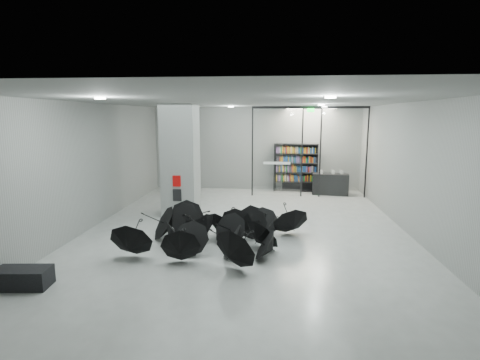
# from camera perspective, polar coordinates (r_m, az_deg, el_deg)

# --- Properties ---
(room) EXTENTS (14.00, 14.02, 4.01)m
(room) POSITION_cam_1_polar(r_m,az_deg,el_deg) (11.11, 0.86, 6.01)
(room) COLOR gray
(room) RESTS_ON ground
(column) EXTENTS (1.20, 1.20, 4.00)m
(column) POSITION_cam_1_polar(r_m,az_deg,el_deg) (13.56, -9.12, 3.00)
(column) COLOR slate
(column) RESTS_ON ground
(fire_cabinet) EXTENTS (0.28, 0.04, 0.38)m
(fire_cabinet) POSITION_cam_1_polar(r_m,az_deg,el_deg) (13.06, -9.71, -0.16)
(fire_cabinet) COLOR #A50A07
(fire_cabinet) RESTS_ON column
(info_panel) EXTENTS (0.30, 0.03, 0.42)m
(info_panel) POSITION_cam_1_polar(r_m,az_deg,el_deg) (13.16, -9.64, -2.30)
(info_panel) COLOR black
(info_panel) RESTS_ON column
(exit_sign) EXTENTS (0.30, 0.06, 0.15)m
(exit_sign) POSITION_cam_1_polar(r_m,az_deg,el_deg) (16.43, 10.80, 10.49)
(exit_sign) COLOR #0CE533
(exit_sign) RESTS_ON room
(glass_partition) EXTENTS (5.06, 0.08, 4.00)m
(glass_partition) POSITION_cam_1_polar(r_m,az_deg,el_deg) (16.69, 10.53, 4.85)
(glass_partition) COLOR silver
(glass_partition) RESTS_ON ground
(bench) EXTENTS (1.33, 0.68, 0.41)m
(bench) POSITION_cam_1_polar(r_m,az_deg,el_deg) (9.36, -30.88, -12.79)
(bench) COLOR black
(bench) RESTS_ON ground
(bookshelf) EXTENTS (2.11, 0.68, 2.28)m
(bookshelf) POSITION_cam_1_polar(r_m,az_deg,el_deg) (18.00, 8.59, 1.92)
(bookshelf) COLOR black
(bookshelf) RESTS_ON ground
(shop_counter) EXTENTS (1.68, 0.86, 0.97)m
(shop_counter) POSITION_cam_1_polar(r_m,az_deg,el_deg) (17.57, 13.72, -0.61)
(shop_counter) COLOR black
(shop_counter) RESTS_ON ground
(umbrella_cluster) EXTENTS (5.39, 4.41, 1.34)m
(umbrella_cluster) POSITION_cam_1_polar(r_m,az_deg,el_deg) (10.45, -3.84, -8.42)
(umbrella_cluster) COLOR black
(umbrella_cluster) RESTS_ON ground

